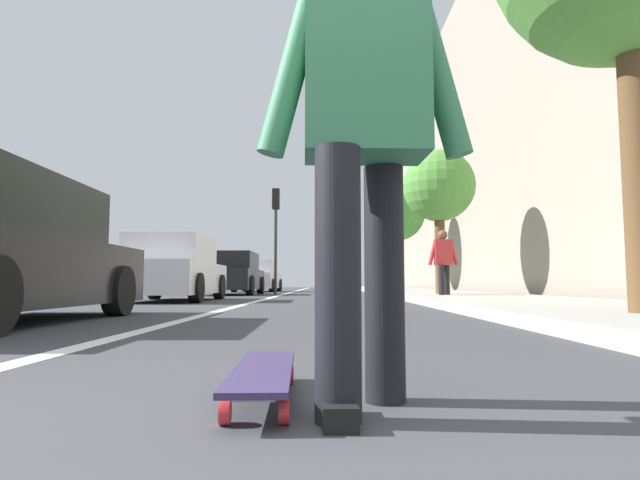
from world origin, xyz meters
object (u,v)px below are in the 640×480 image
Objects in this scene: skateboard at (263,374)px; skater_person at (364,123)px; parked_car_mid at (173,270)px; parked_car_far at (232,274)px; street_tree_far at (396,213)px; traffic_light at (276,221)px; parked_car_end at (258,277)px; pedestrian_distant at (443,260)px; street_tree_mid at (439,187)px.

skateboard is 0.92m from skater_person.
parked_car_mid is 6.49m from parked_car_far.
street_tree_far is (3.39, -6.30, 2.67)m from parked_car_far.
traffic_light is 0.88× the size of street_tree_far.
parked_car_end is 7.41m from street_tree_far.
street_tree_far is 9.84m from pedestrian_distant.
skateboard is at bearing -161.75° from parked_car_mid.
parked_car_end is 1.08× the size of street_tree_mid.
parked_car_end is at bearing 15.34° from traffic_light.
parked_car_end is at bearing 7.68° from skateboard.
street_tree_mid is (11.62, -3.16, 2.83)m from skateboard.
pedestrian_distant is (10.39, -2.97, 0.85)m from skateboard.
street_tree_mid is (-11.25, -6.25, 2.22)m from parked_car_end.
pedestrian_distant is at bearing -135.19° from parked_car_far.
skateboard is 0.21× the size of parked_car_mid.
street_tree_mid is 2.35× the size of pedestrian_distant.
parked_car_mid is at bearing 146.75° from street_tree_far.
street_tree_mid reaches higher than parked_car_mid.
street_tree_far is at bearing -68.87° from traffic_light.
traffic_light reaches higher than parked_car_far.
street_tree_far is at bearing 0.00° from street_tree_mid.
skater_person is at bearing -113.37° from skateboard.
parked_car_mid is 2.44× the size of pedestrian_distant.
parked_car_mid is at bearing 93.09° from pedestrian_distant.
street_tree_mid is at bearing -13.46° from skater_person.
traffic_light is 9.17m from pedestrian_distant.
parked_car_end is 5.46m from traffic_light.
parked_car_end is 0.91× the size of street_tree_far.
traffic_light is 1.04× the size of street_tree_mid.
skater_person is 12.27m from street_tree_mid.
parked_car_mid is at bearing 178.45° from parked_car_far.
parked_car_end is 13.88m from pedestrian_distant.
skater_person is at bearing -171.53° from parked_car_end.
parked_car_far is at bearing 118.30° from street_tree_far.
street_tree_far is (19.92, -3.16, 3.29)m from skateboard.
skater_person is 10.86m from pedestrian_distant.
parked_car_end is at bearing 8.47° from skater_person.
parked_car_mid reaches higher than skateboard.
parked_car_mid reaches higher than parked_car_end.
traffic_light is (1.49, -1.38, 2.10)m from parked_car_far.
street_tree_mid is at bearing -8.99° from pedestrian_distant.
parked_car_far is 2.92m from traffic_light.
traffic_light is 8.07m from street_tree_mid.
parked_car_far is at bearing 44.81° from pedestrian_distant.
parked_car_mid is 6.29m from pedestrian_distant.
traffic_light reaches higher than skateboard.
skateboard is 0.51× the size of pedestrian_distant.
parked_car_far is at bearing 11.79° from skater_person.
parked_car_mid is 1.04× the size of street_tree_mid.
traffic_light is at bearing 37.53° from street_tree_mid.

